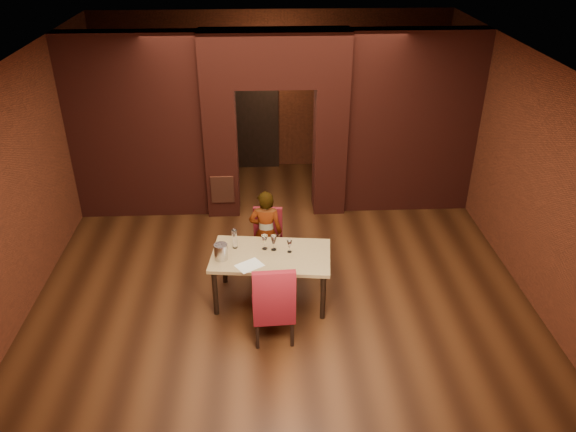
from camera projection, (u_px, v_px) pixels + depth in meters
name	position (u px, v px, depth m)	size (l,w,h in m)	color
floor	(280.00, 269.00, 8.65)	(8.00, 8.00, 0.00)	#422210
ceiling	(279.00, 60.00, 7.09)	(7.00, 8.00, 0.04)	silver
wall_back	(273.00, 92.00, 11.36)	(7.00, 0.04, 3.20)	maroon
wall_front	(297.00, 391.00, 4.38)	(7.00, 0.04, 3.20)	maroon
wall_left	(26.00, 180.00, 7.72)	(0.04, 8.00, 3.20)	maroon
wall_right	(524.00, 170.00, 8.02)	(0.04, 8.00, 3.20)	maroon
pillar_left	(221.00, 151.00, 9.80)	(0.55, 0.55, 2.30)	maroon
pillar_right	(330.00, 149.00, 9.87)	(0.55, 0.55, 2.30)	maroon
lintel	(275.00, 58.00, 9.06)	(2.45, 0.55, 0.90)	maroon
wing_wall_left	(137.00, 128.00, 9.52)	(2.27, 0.35, 3.20)	maroon
wing_wall_right	(412.00, 124.00, 9.71)	(2.27, 0.35, 3.20)	maroon
vent_panel	(222.00, 190.00, 9.83)	(0.40, 0.03, 0.50)	#98442C
rear_door	(254.00, 119.00, 11.56)	(0.90, 0.08, 2.10)	black
rear_door_frame	(254.00, 120.00, 11.53)	(1.02, 0.04, 2.22)	black
dining_table	(271.00, 277.00, 7.82)	(1.61, 0.91, 0.76)	#A38756
chair_far	(267.00, 242.00, 8.44)	(0.44, 0.44, 0.96)	maroon
chair_near	(273.00, 300.00, 7.04)	(0.52, 0.52, 1.15)	maroon
person_seated	(266.00, 232.00, 8.29)	(0.49, 0.32, 1.35)	white
wine_glass_a	(265.00, 242.00, 7.70)	(0.09, 0.09, 0.21)	white
wine_glass_b	(274.00, 243.00, 7.68)	(0.09, 0.09, 0.22)	silver
wine_glass_c	(290.00, 246.00, 7.64)	(0.07, 0.07, 0.18)	silver
tasting_sheet	(249.00, 266.00, 7.39)	(0.33, 0.24, 0.00)	white
wine_bucket	(221.00, 252.00, 7.48)	(0.18, 0.18, 0.22)	#B6B6BD
water_bottle	(235.00, 238.00, 7.71)	(0.07, 0.07, 0.30)	white
potted_plant	(317.00, 257.00, 8.61)	(0.34, 0.30, 0.38)	#3D712D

